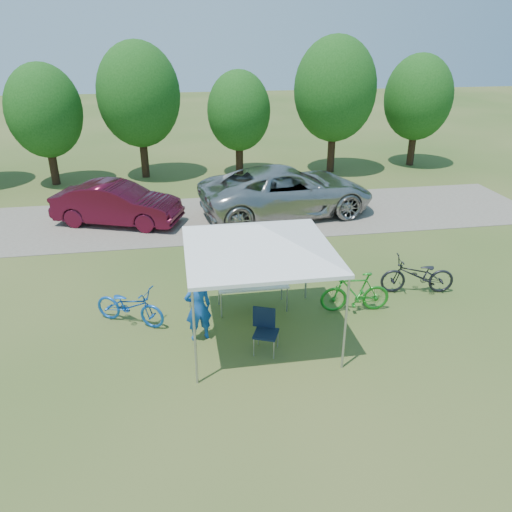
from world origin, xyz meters
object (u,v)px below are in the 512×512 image
(sedan, at_px, (117,204))
(cyclist, at_px, (198,307))
(minivan, at_px, (287,191))
(folding_table, at_px, (252,285))
(folding_chair, at_px, (265,326))
(cooler, at_px, (232,278))
(bike_green, at_px, (355,292))
(bike_blue, at_px, (130,306))
(bike_dark, at_px, (418,275))

(sedan, bearing_deg, cyclist, -143.18)
(cyclist, bearing_deg, minivan, -126.74)
(folding_table, relative_size, folding_chair, 1.78)
(cooler, relative_size, cyclist, 0.30)
(cooler, xyz_separation_m, minivan, (2.90, 6.75, 0.04))
(bike_green, bearing_deg, minivan, -174.21)
(folding_chair, bearing_deg, folding_table, 112.36)
(cyclist, relative_size, bike_blue, 0.91)
(cyclist, bearing_deg, bike_blue, -41.68)
(folding_table, bearing_deg, bike_dark, 1.28)
(bike_dark, bearing_deg, cooler, -79.47)
(cooler, height_order, cyclist, cyclist)
(folding_chair, relative_size, bike_blue, 0.54)
(minivan, bearing_deg, cooler, 148.27)
(folding_table, relative_size, sedan, 0.38)
(folding_chair, relative_size, minivan, 0.15)
(cyclist, relative_size, bike_green, 0.95)
(bike_blue, relative_size, sedan, 0.40)
(folding_table, bearing_deg, cooler, 180.00)
(bike_blue, relative_size, minivan, 0.28)
(folding_chair, xyz_separation_m, sedan, (-3.79, 8.53, 0.19))
(cyclist, bearing_deg, cooler, -139.70)
(bike_blue, relative_size, bike_dark, 0.93)
(cooler, distance_m, bike_green, 3.05)
(minivan, bearing_deg, folding_chair, 155.70)
(folding_table, relative_size, bike_blue, 0.96)
(bike_blue, distance_m, minivan, 8.80)
(folding_table, bearing_deg, minivan, 70.40)
(cyclist, distance_m, sedan, 8.24)
(folding_chair, relative_size, cyclist, 0.59)
(bike_green, xyz_separation_m, minivan, (-0.08, 7.28, 0.41))
(folding_table, bearing_deg, cyclist, -141.08)
(bike_blue, distance_m, bike_dark, 7.43)
(folding_chair, distance_m, bike_green, 2.79)
(bike_dark, bearing_deg, bike_green, -62.76)
(bike_dark, bearing_deg, sedan, -119.49)
(cyclist, height_order, minivan, minivan)
(bike_blue, relative_size, bike_green, 1.04)
(folding_table, relative_size, minivan, 0.27)
(sedan, bearing_deg, bike_green, -119.29)
(cyclist, height_order, bike_blue, cyclist)
(minivan, distance_m, sedan, 6.21)
(cooler, bearing_deg, bike_blue, -175.38)
(cooler, distance_m, sedan, 7.52)
(bike_dark, relative_size, minivan, 0.30)
(cyclist, distance_m, bike_dark, 5.99)
(bike_blue, bearing_deg, folding_table, -57.43)
(folding_chair, relative_size, bike_dark, 0.50)
(bike_blue, distance_m, sedan, 7.01)
(cyclist, xyz_separation_m, sedan, (-2.40, 7.89, -0.05))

